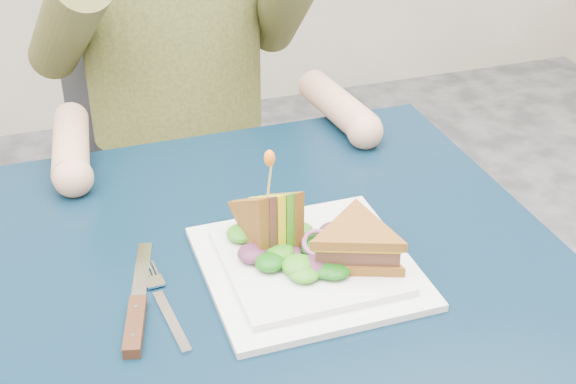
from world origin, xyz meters
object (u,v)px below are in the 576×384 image
object	(u,v)px
table	(278,307)
plate	(308,265)
sandwich_upright	(270,221)
knife	(136,315)
chair	(173,139)
fork	(165,306)
sandwich_flat	(357,244)

from	to	relation	value
table	plate	distance (m)	0.10
sandwich_upright	knife	size ratio (longest dim) A/B	0.59
chair	sandwich_upright	bearing A→B (deg)	-90.51
fork	chair	bearing A→B (deg)	78.70
sandwich_flat	plate	bearing A→B (deg)	155.56
table	fork	size ratio (longest dim) A/B	4.18
sandwich_flat	knife	bearing A→B (deg)	-179.96
sandwich_flat	knife	size ratio (longest dim) A/B	0.79
sandwich_flat	fork	xyz separation A→B (m)	(-0.24, 0.01, -0.04)
sandwich_flat	sandwich_upright	xyz separation A→B (m)	(-0.09, 0.07, 0.01)
sandwich_upright	plate	bearing A→B (deg)	-51.76
table	sandwich_upright	xyz separation A→B (m)	(-0.01, 0.01, 0.13)
sandwich_upright	knife	distance (m)	0.21
table	chair	world-z (taller)	chair
chair	fork	bearing A→B (deg)	-101.30
table	plate	world-z (taller)	plate
plate	sandwich_flat	distance (m)	0.07
chair	sandwich_upright	distance (m)	0.77
sandwich_upright	fork	xyz separation A→B (m)	(-0.15, -0.06, -0.05)
table	chair	distance (m)	0.75
plate	sandwich_upright	distance (m)	0.07
chair	sandwich_upright	world-z (taller)	chair
sandwich_upright	sandwich_flat	bearing A→B (deg)	-37.73
plate	sandwich_upright	xyz separation A→B (m)	(-0.04, 0.05, 0.05)
sandwich_upright	chair	bearing A→B (deg)	89.49
table	fork	distance (m)	0.19
sandwich_upright	table	bearing A→B (deg)	-58.33
table	sandwich_flat	bearing A→B (deg)	-35.29
table	chair	xyz separation A→B (m)	(0.00, 0.74, -0.11)
table	sandwich_upright	world-z (taller)	sandwich_upright
chair	sandwich_upright	xyz separation A→B (m)	(-0.01, -0.73, 0.24)
chair	plate	world-z (taller)	chair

